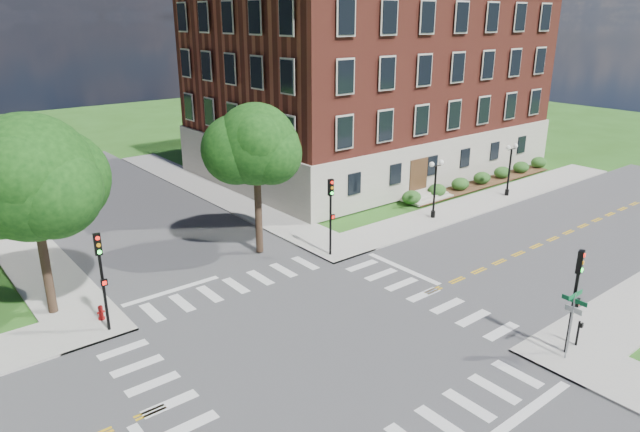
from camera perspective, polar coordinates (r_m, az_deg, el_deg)
ground at (r=26.58m, az=-0.24°, el=-12.35°), size 160.00×160.00×0.00m
road_ew at (r=26.58m, az=-0.24°, el=-12.34°), size 90.00×12.00×0.01m
road_ns at (r=26.57m, az=-0.24°, el=-12.34°), size 12.00×90.00×0.01m
sidewalk_ne at (r=46.43m, az=2.74°, el=1.87°), size 34.00×34.00×0.12m
crosswalk_east at (r=31.01m, az=10.31°, el=-7.77°), size 2.20×10.20×0.02m
stop_bar_east at (r=33.87m, az=8.28°, el=-5.23°), size 0.40×5.50×0.00m
main_building at (r=55.30m, az=5.09°, el=13.40°), size 30.60×22.40×16.50m
shrub_row at (r=51.93m, az=15.82°, el=2.97°), size 18.00×2.00×1.30m
tree_c at (r=29.25m, az=-26.97°, el=3.43°), size 5.94×5.94×9.87m
tree_d at (r=33.81m, az=-6.43°, el=7.09°), size 4.86×4.86×9.21m
traffic_signal_se at (r=26.31m, az=24.24°, el=-6.67°), size 0.36×0.42×4.80m
traffic_signal_ne at (r=34.08m, az=1.08°, el=0.89°), size 0.36×0.41×4.80m
traffic_signal_nw at (r=27.57m, az=-21.03°, el=-5.05°), size 0.36×0.41×4.80m
twin_lamp_west at (r=41.67m, az=11.42°, el=2.99°), size 1.36×0.36×4.23m
twin_lamp_east at (r=48.58m, az=18.44°, el=4.69°), size 1.36×0.36×4.23m
street_sign_pole at (r=26.25m, az=23.93°, el=-8.82°), size 1.10×1.10×3.10m
push_button_post at (r=28.09m, az=24.43°, el=-10.51°), size 0.14×0.21×1.20m
fire_hydrant at (r=29.78m, az=-21.05°, el=-9.03°), size 0.35×0.35×0.75m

